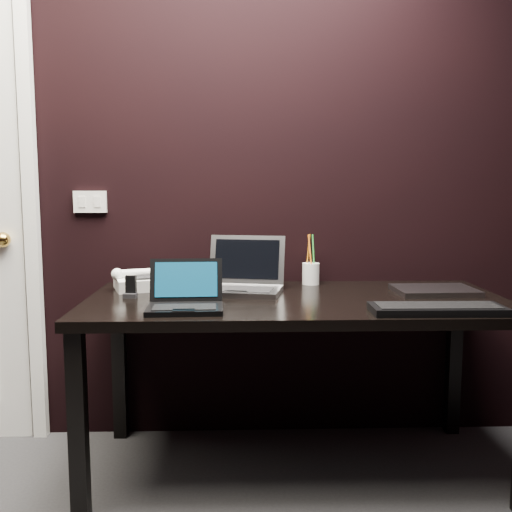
{
  "coord_description": "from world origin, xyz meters",
  "views": [
    {
      "loc": [
        0.06,
        -0.88,
        1.19
      ],
      "look_at": [
        0.13,
        1.35,
        0.92
      ],
      "focal_mm": 40.0,
      "sensor_mm": 36.0,
      "label": 1
    }
  ],
  "objects_px": {
    "desk": "(296,316)",
    "desk_phone": "(138,281)",
    "silver_laptop": "(242,282)",
    "ext_keyboard": "(437,309)",
    "closed_laptop": "(434,290)",
    "netbook": "(185,300)",
    "mobile_phone": "(131,289)",
    "pen_cup": "(311,273)"
  },
  "relations": [
    {
      "from": "silver_laptop",
      "to": "netbook",
      "type": "bearing_deg",
      "value": -121.42
    },
    {
      "from": "pen_cup",
      "to": "desk_phone",
      "type": "bearing_deg",
      "value": -170.57
    },
    {
      "from": "pen_cup",
      "to": "ext_keyboard",
      "type": "bearing_deg",
      "value": -58.56
    },
    {
      "from": "desk",
      "to": "mobile_phone",
      "type": "height_order",
      "value": "mobile_phone"
    },
    {
      "from": "silver_laptop",
      "to": "closed_laptop",
      "type": "xyz_separation_m",
      "value": [
        0.82,
        -0.05,
        -0.03
      ]
    },
    {
      "from": "ext_keyboard",
      "to": "pen_cup",
      "type": "height_order",
      "value": "pen_cup"
    },
    {
      "from": "desk",
      "to": "pen_cup",
      "type": "height_order",
      "value": "pen_cup"
    },
    {
      "from": "desk",
      "to": "netbook",
      "type": "xyz_separation_m",
      "value": [
        -0.43,
        -0.21,
        0.11
      ]
    },
    {
      "from": "netbook",
      "to": "pen_cup",
      "type": "relative_size",
      "value": 1.22
    },
    {
      "from": "silver_laptop",
      "to": "closed_laptop",
      "type": "distance_m",
      "value": 0.82
    },
    {
      "from": "silver_laptop",
      "to": "pen_cup",
      "type": "relative_size",
      "value": 1.69
    },
    {
      "from": "desk_phone",
      "to": "ext_keyboard",
      "type": "bearing_deg",
      "value": -22.95
    },
    {
      "from": "closed_laptop",
      "to": "mobile_phone",
      "type": "relative_size",
      "value": 3.77
    },
    {
      "from": "ext_keyboard",
      "to": "silver_laptop",
      "type": "bearing_deg",
      "value": 147.98
    },
    {
      "from": "desk",
      "to": "closed_laptop",
      "type": "relative_size",
      "value": 5.02
    },
    {
      "from": "desk",
      "to": "closed_laptop",
      "type": "bearing_deg",
      "value": 7.66
    },
    {
      "from": "silver_laptop",
      "to": "desk_phone",
      "type": "relative_size",
      "value": 1.67
    },
    {
      "from": "desk",
      "to": "desk_phone",
      "type": "bearing_deg",
      "value": 164.46
    },
    {
      "from": "mobile_phone",
      "to": "closed_laptop",
      "type": "bearing_deg",
      "value": 2.63
    },
    {
      "from": "silver_laptop",
      "to": "mobile_phone",
      "type": "relative_size",
      "value": 4.36
    },
    {
      "from": "closed_laptop",
      "to": "mobile_phone",
      "type": "distance_m",
      "value": 1.27
    },
    {
      "from": "closed_laptop",
      "to": "pen_cup",
      "type": "relative_size",
      "value": 1.46
    },
    {
      "from": "silver_laptop",
      "to": "mobile_phone",
      "type": "bearing_deg",
      "value": -166.03
    },
    {
      "from": "netbook",
      "to": "closed_laptop",
      "type": "relative_size",
      "value": 0.84
    },
    {
      "from": "ext_keyboard",
      "to": "closed_laptop",
      "type": "xyz_separation_m",
      "value": [
        0.12,
        0.38,
        -0.0
      ]
    },
    {
      "from": "ext_keyboard",
      "to": "closed_laptop",
      "type": "height_order",
      "value": "ext_keyboard"
    },
    {
      "from": "silver_laptop",
      "to": "ext_keyboard",
      "type": "relative_size",
      "value": 0.82
    },
    {
      "from": "netbook",
      "to": "closed_laptop",
      "type": "height_order",
      "value": "netbook"
    },
    {
      "from": "netbook",
      "to": "desk_phone",
      "type": "height_order",
      "value": "netbook"
    },
    {
      "from": "desk",
      "to": "netbook",
      "type": "relative_size",
      "value": 6.0
    },
    {
      "from": "silver_laptop",
      "to": "ext_keyboard",
      "type": "height_order",
      "value": "silver_laptop"
    },
    {
      "from": "netbook",
      "to": "pen_cup",
      "type": "distance_m",
      "value": 0.75
    },
    {
      "from": "desk",
      "to": "ext_keyboard",
      "type": "xyz_separation_m",
      "value": [
        0.48,
        -0.3,
        0.09
      ]
    },
    {
      "from": "desk",
      "to": "desk_phone",
      "type": "height_order",
      "value": "desk_phone"
    },
    {
      "from": "closed_laptop",
      "to": "mobile_phone",
      "type": "bearing_deg",
      "value": -177.37
    },
    {
      "from": "desk",
      "to": "ext_keyboard",
      "type": "distance_m",
      "value": 0.57
    },
    {
      "from": "netbook",
      "to": "ext_keyboard",
      "type": "xyz_separation_m",
      "value": [
        0.91,
        -0.09,
        -0.02
      ]
    },
    {
      "from": "desk",
      "to": "desk_phone",
      "type": "relative_size",
      "value": 7.24
    },
    {
      "from": "desk",
      "to": "pen_cup",
      "type": "bearing_deg",
      "value": 72.53
    },
    {
      "from": "silver_laptop",
      "to": "desk",
      "type": "bearing_deg",
      "value": -31.64
    },
    {
      "from": "netbook",
      "to": "mobile_phone",
      "type": "distance_m",
      "value": 0.34
    },
    {
      "from": "pen_cup",
      "to": "desk",
      "type": "bearing_deg",
      "value": -107.47
    }
  ]
}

